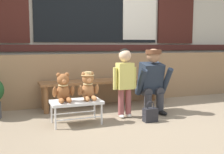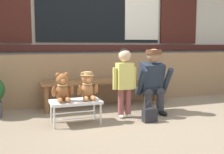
# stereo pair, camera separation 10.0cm
# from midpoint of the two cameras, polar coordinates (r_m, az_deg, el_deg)

# --- Properties ---
(ground_plane) EXTENTS (60.00, 60.00, 0.00)m
(ground_plane) POSITION_cam_midpoint_polar(r_m,az_deg,el_deg) (3.57, 6.02, -9.54)
(ground_plane) COLOR #84725B
(brick_low_wall) EXTENTS (7.91, 0.25, 0.85)m
(brick_low_wall) POSITION_cam_midpoint_polar(r_m,az_deg,el_deg) (4.78, -1.71, -0.15)
(brick_low_wall) COLOR #997551
(brick_low_wall) RESTS_ON ground
(wooden_bench_long) EXTENTS (2.10, 0.40, 0.44)m
(wooden_bench_long) POSITION_cam_midpoint_polar(r_m,az_deg,el_deg) (4.39, -2.10, -1.46)
(wooden_bench_long) COLOR brown
(wooden_bench_long) RESTS_ON ground
(small_display_bench) EXTENTS (0.64, 0.36, 0.30)m
(small_display_bench) POSITION_cam_midpoint_polar(r_m,az_deg,el_deg) (3.47, -8.41, -5.53)
(small_display_bench) COLOR silver
(small_display_bench) RESTS_ON ground
(teddy_bear_plain) EXTENTS (0.28, 0.26, 0.36)m
(teddy_bear_plain) POSITION_cam_midpoint_polar(r_m,az_deg,el_deg) (3.40, -11.10, -2.44)
(teddy_bear_plain) COLOR #93562D
(teddy_bear_plain) RESTS_ON small_display_bench
(teddy_bear_with_hat) EXTENTS (0.28, 0.27, 0.36)m
(teddy_bear_with_hat) POSITION_cam_midpoint_polar(r_m,az_deg,el_deg) (3.47, -5.90, -2.02)
(teddy_bear_with_hat) COLOR #A86B3D
(teddy_bear_with_hat) RESTS_ON small_display_bench
(child_standing) EXTENTS (0.35, 0.18, 0.96)m
(child_standing) POSITION_cam_midpoint_polar(r_m,az_deg,el_deg) (3.69, 1.96, 0.41)
(child_standing) COLOR #994C4C
(child_standing) RESTS_ON ground
(adult_crouching) EXTENTS (0.50, 0.49, 0.95)m
(adult_crouching) POSITION_cam_midpoint_polar(r_m,az_deg,el_deg) (3.99, 7.79, -0.79)
(adult_crouching) COLOR #333338
(adult_crouching) RESTS_ON ground
(handbag_on_ground) EXTENTS (0.18, 0.11, 0.27)m
(handbag_on_ground) POSITION_cam_midpoint_polar(r_m,az_deg,el_deg) (3.59, 7.30, -7.88)
(handbag_on_ground) COLOR #232328
(handbag_on_ground) RESTS_ON ground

